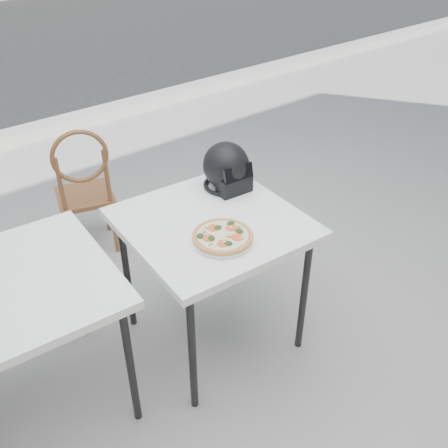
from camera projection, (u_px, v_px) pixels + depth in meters
ground at (168, 300)px, 3.18m from camera, size 80.00×80.00×0.00m
curb at (3, 140)px, 5.07m from camera, size 30.00×0.25×0.12m
cafe_table_main at (212, 232)px, 2.54m from camera, size 0.91×0.91×0.81m
plate at (223, 240)px, 2.34m from camera, size 0.36×0.36×0.02m
pizza at (222, 236)px, 2.33m from camera, size 0.31×0.31×0.04m
helmet at (227, 169)px, 2.71m from camera, size 0.28×0.29×0.26m
cafe_chair_main at (84, 185)px, 3.33m from camera, size 0.46×0.46×0.97m
cafe_table_side at (14, 296)px, 2.15m from camera, size 0.90×0.90×0.79m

